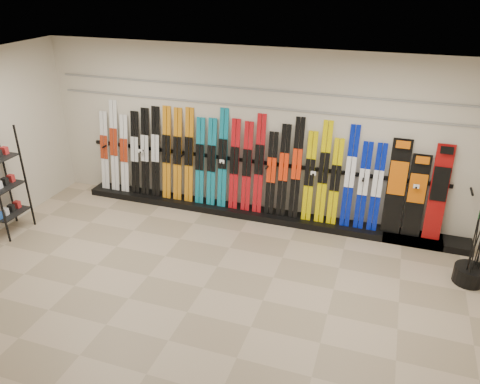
% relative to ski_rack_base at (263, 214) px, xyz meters
% --- Properties ---
extents(floor, '(8.00, 8.00, 0.00)m').
position_rel_ski_rack_base_xyz_m(floor, '(-0.22, -2.28, -0.06)').
color(floor, gray).
rests_on(floor, ground).
extents(back_wall, '(8.00, 0.00, 8.00)m').
position_rel_ski_rack_base_xyz_m(back_wall, '(-0.22, 0.22, 1.44)').
color(back_wall, beige).
rests_on(back_wall, floor).
extents(ceiling, '(8.00, 8.00, 0.00)m').
position_rel_ski_rack_base_xyz_m(ceiling, '(-0.22, -2.28, 2.94)').
color(ceiling, silver).
rests_on(ceiling, back_wall).
extents(ski_rack_base, '(8.00, 0.40, 0.12)m').
position_rel_ski_rack_base_xyz_m(ski_rack_base, '(0.00, 0.00, 0.00)').
color(ski_rack_base, black).
rests_on(ski_rack_base, floor).
extents(skis, '(5.37, 0.28, 1.81)m').
position_rel_ski_rack_base_xyz_m(skis, '(-0.69, 0.07, 0.89)').
color(skis, silver).
rests_on(skis, ski_rack_base).
extents(snowboards, '(0.93, 0.24, 1.59)m').
position_rel_ski_rack_base_xyz_m(snowboards, '(2.53, 0.08, 0.82)').
color(snowboards, black).
rests_on(snowboards, ski_rack_base).
extents(accessory_rack, '(0.40, 0.60, 1.85)m').
position_rel_ski_rack_base_xyz_m(accessory_rack, '(-3.97, -1.85, 0.86)').
color(accessory_rack, black).
rests_on(accessory_rack, floor).
extents(pole_bin, '(0.44, 0.44, 0.25)m').
position_rel_ski_rack_base_xyz_m(pole_bin, '(3.38, -0.92, 0.07)').
color(pole_bin, black).
rests_on(pole_bin, floor).
extents(ski_poles, '(0.25, 0.33, 1.18)m').
position_rel_ski_rack_base_xyz_m(ski_poles, '(3.41, -0.92, 0.55)').
color(ski_poles, black).
rests_on(ski_poles, pole_bin).
extents(slatwall_rail_0, '(7.60, 0.02, 0.03)m').
position_rel_ski_rack_base_xyz_m(slatwall_rail_0, '(-0.22, 0.20, 1.94)').
color(slatwall_rail_0, gray).
rests_on(slatwall_rail_0, back_wall).
extents(slatwall_rail_1, '(7.60, 0.02, 0.03)m').
position_rel_ski_rack_base_xyz_m(slatwall_rail_1, '(-0.22, 0.20, 2.24)').
color(slatwall_rail_1, gray).
rests_on(slatwall_rail_1, back_wall).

